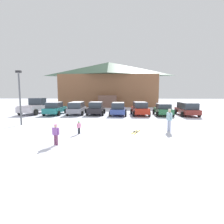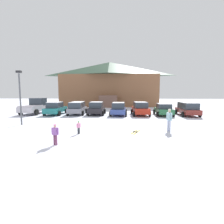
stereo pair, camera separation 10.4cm
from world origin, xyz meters
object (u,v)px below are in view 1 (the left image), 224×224
parked_green_coupe (163,109)px  parked_red_sedan (140,108)px  pickup_truck (35,107)px  skier_child_in_pink_snowsuit (79,127)px  skier_child_in_purple_jacket (56,133)px  parked_black_sedan (96,108)px  parked_maroon_van (187,108)px  lamp_post (20,94)px  parked_blue_hatchback (118,109)px  parked_teal_hatchback (55,108)px  skier_adult_in_blue_parka (169,119)px  ski_lodge (109,84)px  parked_grey_wagon (77,108)px  pair_of_skis (136,132)px

parked_green_coupe → parked_red_sedan: bearing=178.3°
pickup_truck → skier_child_in_pink_snowsuit: size_ratio=5.90×
pickup_truck → skier_child_in_pink_snowsuit: 14.74m
skier_child_in_purple_jacket → parked_black_sedan: bearing=88.9°
parked_maroon_van → lamp_post: (-17.37, -7.56, 1.84)m
parked_blue_hatchback → parked_maroon_van: parked_maroon_van is taller
pickup_truck → skier_child_in_purple_jacket: pickup_truck is taller
parked_teal_hatchback → pickup_truck: pickup_truck is taller
skier_child_in_pink_snowsuit → skier_adult_in_blue_parka: 6.72m
lamp_post → ski_lodge: bearing=75.8°
parked_teal_hatchback → parked_grey_wagon: bearing=9.7°
pickup_truck → parked_maroon_van: bearing=-2.6°
parked_grey_wagon → skier_adult_in_blue_parka: parked_grey_wagon is taller
ski_lodge → skier_child_in_pink_snowsuit: bearing=-90.3°
skier_child_in_pink_snowsuit → lamp_post: (-6.03, 3.18, 2.24)m
parked_green_coupe → skier_child_in_purple_jacket: bearing=-123.7°
ski_lodge → parked_blue_hatchback: 17.57m
skier_child_in_pink_snowsuit → parked_blue_hatchback: bearing=76.4°
parked_grey_wagon → parked_green_coupe: parked_grey_wagon is taller
parked_green_coupe → lamp_post: 16.33m
parked_teal_hatchback → pair_of_skis: bearing=-45.7°
skier_child_in_purple_jacket → lamp_post: 8.25m
pickup_truck → pair_of_skis: 17.04m
ski_lodge → parked_black_sedan: bearing=-91.8°
parked_black_sedan → skier_child_in_purple_jacket: (-0.26, -13.77, -0.20)m
skier_adult_in_blue_parka → lamp_post: lamp_post is taller
parked_blue_hatchback → skier_adult_in_blue_parka: bearing=-66.9°
skier_child_in_pink_snowsuit → skier_adult_in_blue_parka: skier_adult_in_blue_parka is taller
skier_adult_in_blue_parka → parked_maroon_van: bearing=63.2°
ski_lodge → parked_green_coupe: ski_lodge is taller
parked_grey_wagon → parked_blue_hatchback: bearing=-6.5°
parked_teal_hatchback → pair_of_skis: (9.87, -10.11, -0.83)m
ski_lodge → lamp_post: 25.27m
parked_teal_hatchback → pickup_truck: (-3.16, 0.83, 0.14)m
skier_child_in_purple_jacket → parked_teal_hatchback: bearing=111.1°
parked_grey_wagon → skier_child_in_pink_snowsuit: bearing=-75.0°
parked_teal_hatchback → parked_black_sedan: bearing=2.7°
pickup_truck → skier_child_in_purple_jacket: (8.38, -14.34, -0.33)m
skier_child_in_pink_snowsuit → parked_maroon_van: bearing=43.4°
ski_lodge → pickup_truck: bearing=-119.9°
parked_maroon_van → skier_adult_in_blue_parka: bearing=-116.8°
parked_grey_wagon → parked_black_sedan: parked_black_sedan is taller
pair_of_skis → lamp_post: size_ratio=0.31×
lamp_post → skier_child_in_purple_jacket: bearing=-47.4°
skier_adult_in_blue_parka → skier_child_in_purple_jacket: bearing=-150.9°
pickup_truck → pair_of_skis: size_ratio=3.55×
skier_child_in_pink_snowsuit → pair_of_skis: bearing=10.1°
skier_child_in_purple_jacket → parked_maroon_van: bearing=48.3°
parked_blue_hatchback → pair_of_skis: (1.44, -9.95, -0.82)m
parked_red_sedan → pair_of_skis: 10.22m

